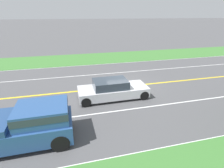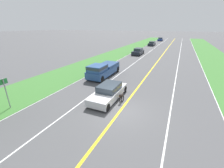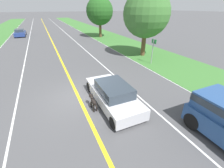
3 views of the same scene
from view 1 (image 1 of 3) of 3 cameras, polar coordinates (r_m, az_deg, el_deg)
ground_plane at (r=13.98m, az=4.11°, el=-0.81°), size 400.00×400.00×0.00m
centre_divider_line at (r=13.98m, az=4.11°, el=-0.79°), size 0.18×160.00×0.01m
lane_edge_line_right at (r=8.57m, az=19.72°, el=-18.55°), size 0.14×160.00×0.01m
lane_edge_line_left at (r=20.38m, az=-2.10°, el=6.60°), size 0.14×160.00×0.01m
lane_dash_same_dir at (r=11.05m, az=9.84°, el=-7.59°), size 0.10×160.00×0.01m
lane_dash_oncoming at (r=17.12m, az=0.44°, el=3.60°), size 0.10×160.00×0.01m
grass_verge_left at (r=23.22m, az=-3.71°, el=8.51°), size 6.00×160.00×0.03m
ego_car at (r=11.86m, az=0.13°, el=-1.83°), size 1.84×4.68×1.31m
dog at (r=12.99m, az=-1.22°, el=-0.25°), size 0.24×1.20×0.79m
pickup_truck at (r=8.83m, az=-30.52°, el=-12.07°), size 2.06×5.76×1.76m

